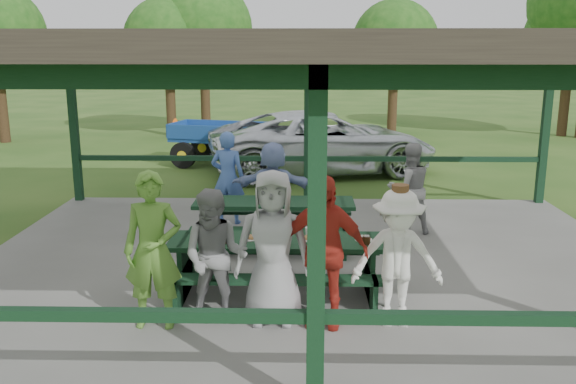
{
  "coord_description": "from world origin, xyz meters",
  "views": [
    {
      "loc": [
        -0.13,
        -8.56,
        3.2
      ],
      "look_at": [
        -0.31,
        -0.3,
        1.26
      ],
      "focal_mm": 38.0,
      "sensor_mm": 36.0,
      "label": 1
    }
  ],
  "objects_px": {
    "spectator_lblue": "(273,188)",
    "picnic_table_near": "(277,260)",
    "contestant_grey_mid": "(273,247)",
    "spectator_blue": "(228,178)",
    "contestant_green": "(153,251)",
    "farm_trailer": "(222,143)",
    "picnic_table_far": "(274,218)",
    "contestant_white_fedora": "(397,258)",
    "contestant_red": "(322,251)",
    "spectator_grey": "(409,189)",
    "pickup_truck": "(323,142)",
    "contestant_grey_left": "(215,257)"
  },
  "relations": [
    {
      "from": "contestant_grey_mid",
      "to": "picnic_table_near",
      "type": "bearing_deg",
      "value": 89.82
    },
    {
      "from": "contestant_white_fedora",
      "to": "farm_trailer",
      "type": "bearing_deg",
      "value": 109.54
    },
    {
      "from": "contestant_grey_left",
      "to": "spectator_lblue",
      "type": "xyz_separation_m",
      "value": [
        0.5,
        3.56,
        0.01
      ]
    },
    {
      "from": "picnic_table_near",
      "to": "spectator_grey",
      "type": "height_order",
      "value": "spectator_grey"
    },
    {
      "from": "picnic_table_near",
      "to": "contestant_grey_mid",
      "type": "relative_size",
      "value": 1.52
    },
    {
      "from": "contestant_grey_left",
      "to": "contestant_red",
      "type": "bearing_deg",
      "value": 4.84
    },
    {
      "from": "picnic_table_far",
      "to": "spectator_blue",
      "type": "distance_m",
      "value": 1.65
    },
    {
      "from": "spectator_grey",
      "to": "pickup_truck",
      "type": "bearing_deg",
      "value": -88.85
    },
    {
      "from": "contestant_grey_mid",
      "to": "spectator_blue",
      "type": "relative_size",
      "value": 1.07
    },
    {
      "from": "spectator_lblue",
      "to": "picnic_table_near",
      "type": "bearing_deg",
      "value": 98.46
    },
    {
      "from": "picnic_table_far",
      "to": "contestant_grey_mid",
      "type": "height_order",
      "value": "contestant_grey_mid"
    },
    {
      "from": "contestant_green",
      "to": "farm_trailer",
      "type": "xyz_separation_m",
      "value": [
        -0.58,
        10.43,
        -0.37
      ]
    },
    {
      "from": "spectator_lblue",
      "to": "farm_trailer",
      "type": "height_order",
      "value": "spectator_lblue"
    },
    {
      "from": "spectator_grey",
      "to": "pickup_truck",
      "type": "height_order",
      "value": "spectator_grey"
    },
    {
      "from": "farm_trailer",
      "to": "picnic_table_far",
      "type": "bearing_deg",
      "value": -62.99
    },
    {
      "from": "spectator_grey",
      "to": "contestant_green",
      "type": "bearing_deg",
      "value": 35.01
    },
    {
      "from": "spectator_grey",
      "to": "picnic_table_near",
      "type": "bearing_deg",
      "value": 40.74
    },
    {
      "from": "picnic_table_near",
      "to": "contestant_white_fedora",
      "type": "distance_m",
      "value": 1.65
    },
    {
      "from": "contestant_grey_left",
      "to": "pickup_truck",
      "type": "xyz_separation_m",
      "value": [
        1.53,
        9.28,
        -0.07
      ]
    },
    {
      "from": "spectator_lblue",
      "to": "spectator_grey",
      "type": "height_order",
      "value": "spectator_lblue"
    },
    {
      "from": "picnic_table_far",
      "to": "spectator_blue",
      "type": "height_order",
      "value": "spectator_blue"
    },
    {
      "from": "contestant_grey_mid",
      "to": "contestant_grey_left",
      "type": "bearing_deg",
      "value": -173.19
    },
    {
      "from": "contestant_red",
      "to": "contestant_white_fedora",
      "type": "xyz_separation_m",
      "value": [
        0.85,
        0.01,
        -0.08
      ]
    },
    {
      "from": "picnic_table_near",
      "to": "contestant_green",
      "type": "relative_size",
      "value": 1.51
    },
    {
      "from": "contestant_grey_mid",
      "to": "contestant_white_fedora",
      "type": "distance_m",
      "value": 1.42
    },
    {
      "from": "contestant_grey_left",
      "to": "contestant_grey_mid",
      "type": "relative_size",
      "value": 0.88
    },
    {
      "from": "spectator_blue",
      "to": "farm_trailer",
      "type": "height_order",
      "value": "spectator_blue"
    },
    {
      "from": "contestant_grey_left",
      "to": "picnic_table_far",
      "type": "bearing_deg",
      "value": 84.49
    },
    {
      "from": "spectator_lblue",
      "to": "pickup_truck",
      "type": "height_order",
      "value": "spectator_lblue"
    },
    {
      "from": "picnic_table_far",
      "to": "contestant_white_fedora",
      "type": "height_order",
      "value": "contestant_white_fedora"
    },
    {
      "from": "picnic_table_near",
      "to": "spectator_grey",
      "type": "relative_size",
      "value": 1.74
    },
    {
      "from": "contestant_red",
      "to": "contestant_grey_mid",
      "type": "bearing_deg",
      "value": 178.9
    },
    {
      "from": "picnic_table_far",
      "to": "contestant_green",
      "type": "distance_m",
      "value": 3.19
    },
    {
      "from": "picnic_table_far",
      "to": "contestant_grey_mid",
      "type": "xyz_separation_m",
      "value": [
        0.11,
        -2.75,
        0.42
      ]
    },
    {
      "from": "contestant_red",
      "to": "spectator_lblue",
      "type": "xyz_separation_m",
      "value": [
        -0.72,
        3.57,
        -0.08
      ]
    },
    {
      "from": "contestant_grey_mid",
      "to": "spectator_blue",
      "type": "height_order",
      "value": "contestant_grey_mid"
    },
    {
      "from": "spectator_lblue",
      "to": "spectator_blue",
      "type": "distance_m",
      "value": 1.04
    },
    {
      "from": "contestant_grey_mid",
      "to": "contestant_red",
      "type": "relative_size",
      "value": 1.02
    },
    {
      "from": "contestant_green",
      "to": "spectator_lblue",
      "type": "distance_m",
      "value": 3.84
    },
    {
      "from": "contestant_green",
      "to": "spectator_grey",
      "type": "height_order",
      "value": "contestant_green"
    },
    {
      "from": "contestant_grey_mid",
      "to": "farm_trailer",
      "type": "relative_size",
      "value": 0.49
    },
    {
      "from": "contestant_grey_mid",
      "to": "contestant_white_fedora",
      "type": "height_order",
      "value": "contestant_grey_mid"
    },
    {
      "from": "contestant_green",
      "to": "contestant_red",
      "type": "distance_m",
      "value": 1.9
    },
    {
      "from": "picnic_table_near",
      "to": "contestant_grey_left",
      "type": "height_order",
      "value": "contestant_grey_left"
    },
    {
      "from": "contestant_green",
      "to": "spectator_lblue",
      "type": "bearing_deg",
      "value": 70.75
    },
    {
      "from": "picnic_table_near",
      "to": "contestant_grey_left",
      "type": "xyz_separation_m",
      "value": [
        -0.67,
        -0.82,
        0.31
      ]
    },
    {
      "from": "contestant_white_fedora",
      "to": "pickup_truck",
      "type": "distance_m",
      "value": 9.3
    },
    {
      "from": "picnic_table_far",
      "to": "contestant_white_fedora",
      "type": "bearing_deg",
      "value": -61.74
    },
    {
      "from": "contestant_grey_left",
      "to": "contestant_red",
      "type": "xyz_separation_m",
      "value": [
        1.22,
        -0.01,
        0.09
      ]
    },
    {
      "from": "contestant_grey_mid",
      "to": "farm_trailer",
      "type": "height_order",
      "value": "contestant_grey_mid"
    }
  ]
}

